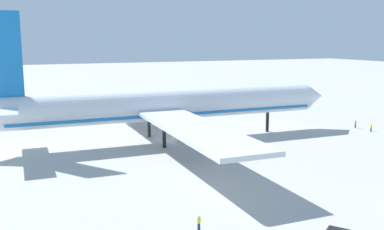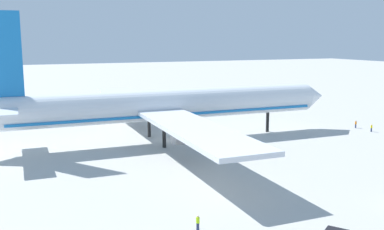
# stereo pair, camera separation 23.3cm
# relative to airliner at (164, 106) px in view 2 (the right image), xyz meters

# --- Properties ---
(ground_plane) EXTENTS (600.00, 600.00, 0.00)m
(ground_plane) POSITION_rel_airliner_xyz_m (1.42, -0.12, -7.31)
(ground_plane) COLOR #B2B2AD
(airliner) EXTENTS (76.32, 77.55, 25.41)m
(airliner) POSITION_rel_airliner_xyz_m (0.00, 0.00, 0.00)
(airliner) COLOR silver
(airliner) RESTS_ON ground
(ground_worker_2) EXTENTS (0.48, 0.48, 1.69)m
(ground_worker_2) POSITION_rel_airliner_xyz_m (-11.01, -41.35, -6.45)
(ground_worker_2) COLOR navy
(ground_worker_2) RESTS_ON ground
(ground_worker_3) EXTENTS (0.55, 0.55, 1.71)m
(ground_worker_3) POSITION_rel_airliner_xyz_m (45.81, -9.77, -6.44)
(ground_worker_3) COLOR navy
(ground_worker_3) RESTS_ON ground
(ground_worker_5) EXTENTS (0.44, 0.44, 1.74)m
(ground_worker_5) POSITION_rel_airliner_xyz_m (45.70, -5.08, -6.42)
(ground_worker_5) COLOR navy
(ground_worker_5) RESTS_ON ground
(traffic_cone_1) EXTENTS (0.36, 0.36, 0.55)m
(traffic_cone_1) POSITION_rel_airliner_xyz_m (36.19, 22.14, -7.03)
(traffic_cone_1) COLOR orange
(traffic_cone_1) RESTS_ON ground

